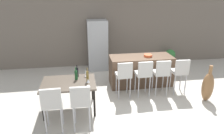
{
  "coord_description": "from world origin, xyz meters",
  "views": [
    {
      "loc": [
        -1.43,
        -4.87,
        2.78
      ],
      "look_at": [
        -0.65,
        0.22,
        0.85
      ],
      "focal_mm": 32.24,
      "sensor_mm": 36.0,
      "label": 1
    }
  ],
  "objects_px": {
    "dining_table": "(69,85)",
    "potted_plant": "(170,56)",
    "kitchen_island": "(141,70)",
    "dining_chair_near": "(52,102)",
    "dining_chair_far": "(81,100)",
    "bar_chair_right": "(161,72)",
    "wine_bottle_inner": "(77,72)",
    "floor_vase": "(208,87)",
    "wine_glass_right": "(86,72)",
    "fruit_bowl": "(148,56)",
    "wine_bottle_end": "(87,76)",
    "bar_chair_far": "(180,71)",
    "refrigerator": "(98,45)",
    "wine_glass_middle": "(88,81)",
    "bar_chair_middle": "(144,73)",
    "bar_chair_left": "(124,74)",
    "wine_bottle_left": "(76,75)"
  },
  "relations": [
    {
      "from": "kitchen_island",
      "to": "wine_bottle_end",
      "type": "distance_m",
      "value": 2.11
    },
    {
      "from": "bar_chair_far",
      "to": "floor_vase",
      "type": "relative_size",
      "value": 1.04
    },
    {
      "from": "bar_chair_far",
      "to": "refrigerator",
      "type": "relative_size",
      "value": 0.57
    },
    {
      "from": "dining_chair_near",
      "to": "fruit_bowl",
      "type": "xyz_separation_m",
      "value": [
        2.63,
        1.96,
        0.26
      ]
    },
    {
      "from": "kitchen_island",
      "to": "bar_chair_left",
      "type": "bearing_deg",
      "value": -132.52
    },
    {
      "from": "dining_chair_far",
      "to": "wine_glass_right",
      "type": "relative_size",
      "value": 6.03
    },
    {
      "from": "bar_chair_left",
      "to": "wine_bottle_inner",
      "type": "distance_m",
      "value": 1.25
    },
    {
      "from": "wine_bottle_left",
      "to": "wine_bottle_inner",
      "type": "distance_m",
      "value": 0.18
    },
    {
      "from": "wine_glass_middle",
      "to": "wine_glass_right",
      "type": "xyz_separation_m",
      "value": [
        -0.03,
        0.56,
        0.0
      ]
    },
    {
      "from": "potted_plant",
      "to": "floor_vase",
      "type": "bearing_deg",
      "value": -94.28
    },
    {
      "from": "wine_bottle_end",
      "to": "fruit_bowl",
      "type": "distance_m",
      "value": 2.21
    },
    {
      "from": "bar_chair_far",
      "to": "wine_bottle_left",
      "type": "xyz_separation_m",
      "value": [
        -2.88,
        -0.26,
        0.16
      ]
    },
    {
      "from": "dining_table",
      "to": "kitchen_island",
      "type": "bearing_deg",
      "value": 28.56
    },
    {
      "from": "dining_chair_near",
      "to": "dining_chair_far",
      "type": "height_order",
      "value": "same"
    },
    {
      "from": "refrigerator",
      "to": "dining_table",
      "type": "bearing_deg",
      "value": -108.69
    },
    {
      "from": "kitchen_island",
      "to": "wine_bottle_left",
      "type": "distance_m",
      "value": 2.26
    },
    {
      "from": "wine_glass_middle",
      "to": "wine_glass_right",
      "type": "distance_m",
      "value": 0.57
    },
    {
      "from": "wine_glass_right",
      "to": "fruit_bowl",
      "type": "relative_size",
      "value": 0.69
    },
    {
      "from": "wine_bottle_end",
      "to": "kitchen_island",
      "type": "bearing_deg",
      "value": 35.07
    },
    {
      "from": "dining_chair_near",
      "to": "refrigerator",
      "type": "height_order",
      "value": "refrigerator"
    },
    {
      "from": "bar_chair_left",
      "to": "wine_glass_right",
      "type": "relative_size",
      "value": 6.03
    },
    {
      "from": "wine_bottle_left",
      "to": "refrigerator",
      "type": "bearing_deg",
      "value": 74.04
    },
    {
      "from": "bar_chair_left",
      "to": "refrigerator",
      "type": "xyz_separation_m",
      "value": [
        -0.51,
        2.38,
        0.22
      ]
    },
    {
      "from": "bar_chair_far",
      "to": "wine_glass_right",
      "type": "height_order",
      "value": "bar_chair_far"
    },
    {
      "from": "wine_glass_middle",
      "to": "bar_chair_middle",
      "type": "bearing_deg",
      "value": 23.3
    },
    {
      "from": "wine_bottle_inner",
      "to": "fruit_bowl",
      "type": "distance_m",
      "value": 2.28
    },
    {
      "from": "bar_chair_middle",
      "to": "bar_chair_right",
      "type": "distance_m",
      "value": 0.51
    },
    {
      "from": "bar_chair_right",
      "to": "wine_bottle_inner",
      "type": "height_order",
      "value": "wine_bottle_inner"
    },
    {
      "from": "kitchen_island",
      "to": "dining_chair_far",
      "type": "height_order",
      "value": "dining_chair_far"
    },
    {
      "from": "wine_glass_middle",
      "to": "floor_vase",
      "type": "height_order",
      "value": "floor_vase"
    },
    {
      "from": "wine_bottle_end",
      "to": "refrigerator",
      "type": "height_order",
      "value": "refrigerator"
    },
    {
      "from": "bar_chair_left",
      "to": "bar_chair_far",
      "type": "bearing_deg",
      "value": -0.0
    },
    {
      "from": "wine_bottle_left",
      "to": "fruit_bowl",
      "type": "height_order",
      "value": "wine_bottle_left"
    },
    {
      "from": "bar_chair_right",
      "to": "potted_plant",
      "type": "xyz_separation_m",
      "value": [
        1.33,
        2.37,
        -0.33
      ]
    },
    {
      "from": "dining_table",
      "to": "wine_glass_right",
      "type": "distance_m",
      "value": 0.56
    },
    {
      "from": "wine_bottle_end",
      "to": "dining_chair_near",
      "type": "bearing_deg",
      "value": -132.33
    },
    {
      "from": "kitchen_island",
      "to": "wine_glass_middle",
      "type": "xyz_separation_m",
      "value": [
        -1.69,
        -1.43,
        0.4
      ]
    },
    {
      "from": "kitchen_island",
      "to": "bar_chair_right",
      "type": "xyz_separation_m",
      "value": [
        0.36,
        -0.77,
        0.24
      ]
    },
    {
      "from": "dining_table",
      "to": "potted_plant",
      "type": "distance_m",
      "value": 4.74
    },
    {
      "from": "bar_chair_right",
      "to": "dining_chair_far",
      "type": "bearing_deg",
      "value": -150.92
    },
    {
      "from": "wine_bottle_inner",
      "to": "potted_plant",
      "type": "bearing_deg",
      "value": 34.01
    },
    {
      "from": "bar_chair_right",
      "to": "wine_bottle_left",
      "type": "relative_size",
      "value": 3.31
    },
    {
      "from": "bar_chair_far",
      "to": "fruit_bowl",
      "type": "xyz_separation_m",
      "value": [
        -0.72,
        0.72,
        0.26
      ]
    },
    {
      "from": "bar_chair_right",
      "to": "bar_chair_far",
      "type": "height_order",
      "value": "same"
    },
    {
      "from": "wine_bottle_left",
      "to": "floor_vase",
      "type": "relative_size",
      "value": 0.32
    },
    {
      "from": "bar_chair_right",
      "to": "wine_glass_middle",
      "type": "xyz_separation_m",
      "value": [
        -2.05,
        -0.66,
        0.17
      ]
    },
    {
      "from": "bar_chair_middle",
      "to": "bar_chair_far",
      "type": "relative_size",
      "value": 1.0
    },
    {
      "from": "bar_chair_right",
      "to": "floor_vase",
      "type": "bearing_deg",
      "value": -25.15
    },
    {
      "from": "dining_chair_near",
      "to": "wine_bottle_inner",
      "type": "relative_size",
      "value": 3.35
    },
    {
      "from": "wine_bottle_inner",
      "to": "dining_chair_near",
      "type": "bearing_deg",
      "value": -113.3
    }
  ]
}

